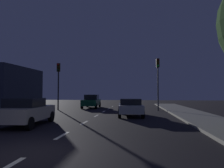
{
  "coord_description": "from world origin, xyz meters",
  "views": [
    {
      "loc": [
        3.05,
        -5.85,
        1.77
      ],
      "look_at": [
        0.68,
        15.13,
        2.7
      ],
      "focal_mm": 33.31,
      "sensor_mm": 36.0,
      "label": 1
    }
  ],
  "objects_px": {
    "traffic_signal_right": "(158,74)",
    "car_stopped_ahead": "(130,107)",
    "traffic_signal_left": "(58,77)",
    "car_adjacent_lane": "(26,111)",
    "car_oncoming_far": "(91,101)"
  },
  "relations": [
    {
      "from": "traffic_signal_right",
      "to": "car_stopped_ahead",
      "type": "relative_size",
      "value": 1.19
    },
    {
      "from": "traffic_signal_left",
      "to": "car_adjacent_lane",
      "type": "distance_m",
      "value": 10.95
    },
    {
      "from": "traffic_signal_left",
      "to": "car_oncoming_far",
      "type": "xyz_separation_m",
      "value": [
        2.87,
        3.41,
        -2.68
      ]
    },
    {
      "from": "traffic_signal_left",
      "to": "traffic_signal_right",
      "type": "bearing_deg",
      "value": 0.0
    },
    {
      "from": "car_oncoming_far",
      "to": "car_stopped_ahead",
      "type": "bearing_deg",
      "value": -59.77
    },
    {
      "from": "traffic_signal_right",
      "to": "car_adjacent_lane",
      "type": "relative_size",
      "value": 1.27
    },
    {
      "from": "traffic_signal_right",
      "to": "car_stopped_ahead",
      "type": "xyz_separation_m",
      "value": [
        -2.68,
        -4.93,
        -2.97
      ]
    },
    {
      "from": "traffic_signal_left",
      "to": "car_oncoming_far",
      "type": "relative_size",
      "value": 1.09
    },
    {
      "from": "traffic_signal_right",
      "to": "car_oncoming_far",
      "type": "xyz_separation_m",
      "value": [
        -7.54,
        3.41,
        -2.87
      ]
    },
    {
      "from": "traffic_signal_left",
      "to": "car_adjacent_lane",
      "type": "height_order",
      "value": "traffic_signal_left"
    },
    {
      "from": "traffic_signal_right",
      "to": "car_adjacent_lane",
      "type": "distance_m",
      "value": 13.56
    },
    {
      "from": "car_adjacent_lane",
      "to": "traffic_signal_left",
      "type": "bearing_deg",
      "value": 101.88
    },
    {
      "from": "traffic_signal_left",
      "to": "traffic_signal_right",
      "type": "xyz_separation_m",
      "value": [
        10.41,
        0.0,
        0.2
      ]
    },
    {
      "from": "car_stopped_ahead",
      "to": "car_adjacent_lane",
      "type": "distance_m",
      "value": 7.78
    },
    {
      "from": "traffic_signal_left",
      "to": "car_stopped_ahead",
      "type": "xyz_separation_m",
      "value": [
        7.73,
        -4.93,
        -2.77
      ]
    }
  ]
}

